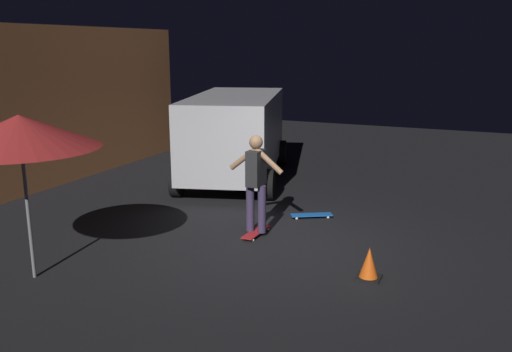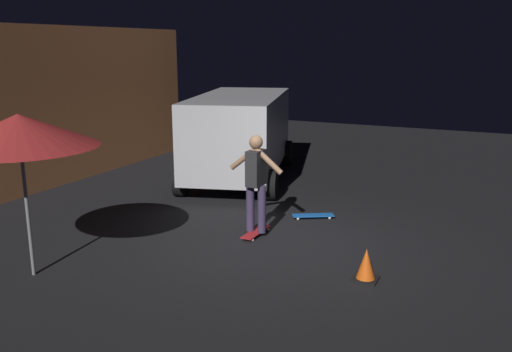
# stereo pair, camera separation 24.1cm
# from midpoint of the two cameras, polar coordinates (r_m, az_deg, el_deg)

# --- Properties ---
(ground_plane) EXTENTS (28.00, 28.00, 0.00)m
(ground_plane) POSITION_cam_midpoint_polar(r_m,az_deg,el_deg) (8.99, 1.72, -7.16)
(ground_plane) COLOR black
(parked_van) EXTENTS (4.95, 3.29, 2.03)m
(parked_van) POSITION_cam_midpoint_polar(r_m,az_deg,el_deg) (13.07, -2.71, 4.69)
(parked_van) COLOR #B2B2B7
(parked_van) RESTS_ON ground_plane
(patio_umbrella) EXTENTS (2.10, 2.10, 2.30)m
(patio_umbrella) POSITION_cam_midpoint_polar(r_m,az_deg,el_deg) (7.89, -24.39, 4.26)
(patio_umbrella) COLOR slate
(patio_umbrella) RESTS_ON ground_plane
(skateboard_ridden) EXTENTS (0.79, 0.24, 0.07)m
(skateboard_ridden) POSITION_cam_midpoint_polar(r_m,az_deg,el_deg) (9.37, -0.74, -5.93)
(skateboard_ridden) COLOR #AD1E23
(skateboard_ridden) RESTS_ON ground_plane
(skateboard_spare) EXTENTS (0.56, 0.78, 0.07)m
(skateboard_spare) POSITION_cam_midpoint_polar(r_m,az_deg,el_deg) (10.32, 5.20, -4.12)
(skateboard_spare) COLOR #1959B2
(skateboard_spare) RESTS_ON ground_plane
(skater) EXTENTS (0.39, 0.98, 1.67)m
(skater) POSITION_cam_midpoint_polar(r_m,az_deg,el_deg) (9.08, -0.76, -0.08)
(skater) COLOR #382D4C
(skater) RESTS_ON skateboard_ridden
(traffic_cone) EXTENTS (0.34, 0.34, 0.46)m
(traffic_cone) POSITION_cam_midpoint_polar(r_m,az_deg,el_deg) (7.79, 10.91, -9.13)
(traffic_cone) COLOR black
(traffic_cone) RESTS_ON ground_plane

